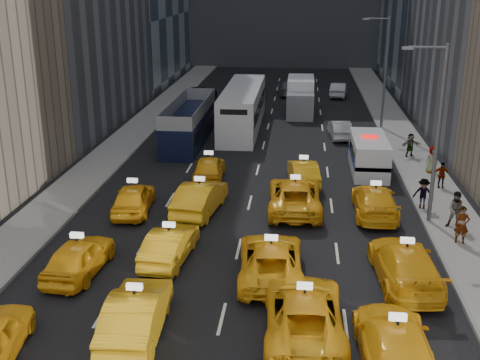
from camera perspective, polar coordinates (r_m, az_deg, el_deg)
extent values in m
plane|color=black|center=(21.01, -2.47, -15.85)|extent=(160.00, 160.00, 0.00)
cube|color=gray|center=(45.65, -11.12, 3.36)|extent=(3.00, 90.00, 0.15)
cube|color=gray|center=(44.44, 15.82, 2.57)|extent=(3.00, 90.00, 0.15)
cube|color=slate|center=(45.26, -9.36, 3.35)|extent=(0.15, 90.00, 0.18)
cube|color=slate|center=(44.20, 13.97, 2.67)|extent=(0.15, 90.00, 0.18)
cylinder|color=#595B60|center=(30.76, 18.21, 3.84)|extent=(0.20, 0.20, 9.00)
cylinder|color=#595B60|center=(29.83, 17.34, 11.92)|extent=(1.80, 0.12, 0.12)
cube|color=slate|center=(29.67, 15.59, 11.95)|extent=(0.50, 0.22, 0.12)
cylinder|color=#595B60|center=(50.10, 13.60, 9.73)|extent=(0.20, 0.20, 9.00)
cylinder|color=#595B60|center=(49.53, 12.93, 14.69)|extent=(1.80, 0.12, 0.12)
cube|color=slate|center=(49.44, 11.85, 14.70)|extent=(0.50, 0.22, 0.12)
imported|color=#F8AB14|center=(21.64, -9.82, -12.38)|extent=(2.00, 5.14, 1.67)
imported|color=#F8AB14|center=(21.56, 6.07, -12.37)|extent=(2.96, 5.99, 1.63)
imported|color=#F8AB14|center=(20.38, 14.49, -14.95)|extent=(2.42, 5.69, 1.63)
imported|color=#F8AB14|center=(26.26, -15.03, -7.06)|extent=(2.12, 4.65, 1.55)
imported|color=#F8AB14|center=(26.75, -6.68, -6.10)|extent=(1.96, 4.60, 1.47)
imported|color=#F8AB14|center=(25.15, 2.95, -7.57)|extent=(2.92, 5.79, 1.57)
imported|color=#F8AB14|center=(25.56, 15.39, -7.69)|extent=(2.73, 5.88, 1.66)
imported|color=#F8AB14|center=(32.35, -10.08, -1.71)|extent=(2.20, 4.67, 1.55)
imported|color=#F8AB14|center=(31.84, -3.81, -1.67)|extent=(2.45, 5.26, 1.67)
imported|color=#F8AB14|center=(32.21, 5.23, -1.48)|extent=(2.89, 6.01, 1.65)
imported|color=#F8AB14|center=(32.24, 12.65, -1.95)|extent=(2.18, 5.34, 1.55)
imported|color=#F8AB14|center=(36.86, -2.97, 1.12)|extent=(2.10, 4.64, 1.54)
imported|color=#F8AB14|center=(36.42, 6.03, 0.74)|extent=(2.10, 4.56, 1.45)
cube|color=silver|center=(39.31, 12.11, 2.38)|extent=(2.62, 5.75, 2.23)
cylinder|color=black|center=(37.61, 10.94, 0.64)|extent=(0.28, 0.89, 0.89)
cylinder|color=black|center=(37.83, 13.70, 0.55)|extent=(0.28, 0.89, 0.89)
cylinder|color=black|center=(41.21, 10.53, 2.27)|extent=(0.28, 0.89, 0.89)
cylinder|color=black|center=(41.41, 13.05, 2.17)|extent=(0.28, 0.89, 0.89)
cube|color=navy|center=(39.35, 12.10, 2.16)|extent=(2.66, 5.75, 0.25)
cube|color=red|center=(39.00, 12.23, 4.06)|extent=(1.04, 0.44, 0.16)
cube|color=black|center=(45.40, -4.85, 5.50)|extent=(3.39, 10.89, 3.12)
cylinder|color=black|center=(41.65, -7.36, 2.75)|extent=(0.28, 1.10, 1.10)
cylinder|color=black|center=(41.22, -4.47, 2.69)|extent=(0.28, 1.10, 1.10)
cylinder|color=black|center=(50.09, -5.10, 5.56)|extent=(0.28, 1.10, 1.10)
cylinder|color=black|center=(49.73, -2.67, 5.52)|extent=(0.28, 1.10, 1.10)
cube|color=silver|center=(49.35, 0.27, 6.83)|extent=(3.89, 13.53, 3.45)
cylinder|color=black|center=(44.19, -2.07, 3.83)|extent=(0.28, 1.10, 1.10)
cylinder|color=black|center=(43.93, 1.15, 3.75)|extent=(0.28, 1.10, 1.10)
cylinder|color=black|center=(55.34, -0.44, 6.90)|extent=(0.28, 1.10, 1.10)
cylinder|color=black|center=(55.13, 2.14, 6.84)|extent=(0.28, 1.10, 1.10)
cube|color=white|center=(55.39, 5.75, 7.90)|extent=(3.05, 7.09, 3.15)
cylinder|color=black|center=(53.11, 4.58, 6.34)|extent=(0.28, 1.10, 1.10)
cylinder|color=black|center=(53.11, 6.81, 6.26)|extent=(0.28, 1.10, 1.10)
cylinder|color=black|center=(58.09, 4.71, 7.41)|extent=(0.28, 1.10, 1.10)
cylinder|color=black|center=(58.09, 6.76, 7.34)|extent=(0.28, 1.10, 1.10)
imported|color=#ADAFB5|center=(47.33, 9.45, 4.77)|extent=(1.79, 4.29, 1.38)
imported|color=black|center=(59.73, -3.91, 8.02)|extent=(3.08, 6.17, 1.68)
imported|color=slate|center=(64.35, 4.57, 8.67)|extent=(2.42, 5.09, 1.43)
imported|color=black|center=(64.20, 1.52, 8.75)|extent=(1.96, 4.54, 1.53)
imported|color=#A8AAB0|center=(64.00, 9.33, 8.45)|extent=(2.09, 4.62, 1.47)
imported|color=gray|center=(29.64, 20.30, -4.01)|extent=(0.70, 0.51, 1.79)
imported|color=gray|center=(31.29, 19.87, -2.69)|extent=(1.01, 0.73, 1.87)
imported|color=gray|center=(33.36, 16.98, -1.24)|extent=(1.15, 0.68, 1.66)
imported|color=gray|center=(37.01, 18.56, 0.46)|extent=(0.95, 0.51, 1.54)
imported|color=gray|center=(39.71, 17.74, 1.87)|extent=(0.93, 0.73, 1.69)
imported|color=gray|center=(42.86, 15.85, 3.21)|extent=(1.55, 0.97, 1.61)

